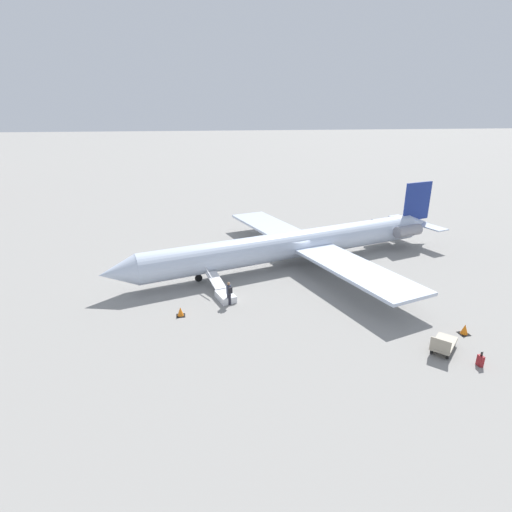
{
  "coord_description": "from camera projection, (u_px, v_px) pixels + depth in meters",
  "views": [
    {
      "loc": [
        9.88,
        33.17,
        13.16
      ],
      "look_at": [
        3.84,
        1.87,
        1.72
      ],
      "focal_mm": 28.0,
      "sensor_mm": 36.0,
      "label": 1
    }
  ],
  "objects": [
    {
      "name": "ground_plane",
      "position": [
        293.0,
        264.0,
        36.86
      ],
      "size": [
        600.0,
        600.0,
        0.0
      ],
      "primitive_type": "plane",
      "color": "gray"
    },
    {
      "name": "airplane_main",
      "position": [
        303.0,
        243.0,
        36.61
      ],
      "size": [
        33.37,
        26.12,
        6.47
      ],
      "rotation": [
        0.0,
        0.0,
        0.27
      ],
      "color": "silver",
      "rests_on": "ground"
    },
    {
      "name": "boarding_stairs",
      "position": [
        223.0,
        293.0,
        30.05
      ],
      "size": [
        2.05,
        4.14,
        1.64
      ],
      "rotation": [
        0.0,
        0.0,
        -1.3
      ],
      "color": "silver",
      "rests_on": "ground"
    },
    {
      "name": "passenger",
      "position": [
        229.0,
        292.0,
        28.79
      ],
      "size": [
        0.41,
        0.56,
        1.74
      ],
      "rotation": [
        0.0,
        0.0,
        -1.3
      ],
      "color": "#23232D",
      "rests_on": "ground"
    },
    {
      "name": "luggage_cart",
      "position": [
        443.0,
        344.0,
        23.26
      ],
      "size": [
        2.37,
        2.29,
        1.22
      ],
      "rotation": [
        0.0,
        0.0,
        0.74
      ],
      "color": "#9E937F",
      "rests_on": "ground"
    },
    {
      "name": "suitcase",
      "position": [
        480.0,
        361.0,
        21.93
      ],
      "size": [
        0.24,
        0.37,
        0.88
      ],
      "rotation": [
        0.0,
        0.0,
        4.76
      ],
      "color": "maroon",
      "rests_on": "ground"
    },
    {
      "name": "traffic_cone_near_stairs",
      "position": [
        180.0,
        312.0,
        27.36
      ],
      "size": [
        0.59,
        0.59,
        0.65
      ],
      "color": "black",
      "rests_on": "ground"
    },
    {
      "name": "traffic_cone_near_cart",
      "position": [
        465.0,
        330.0,
        25.1
      ],
      "size": [
        0.62,
        0.62,
        0.68
      ],
      "color": "black",
      "rests_on": "ground"
    }
  ]
}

